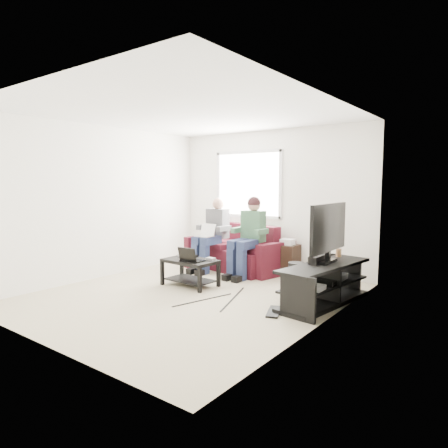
# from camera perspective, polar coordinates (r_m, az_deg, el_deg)

# --- Properties ---
(floor) EXTENTS (4.50, 4.50, 0.00)m
(floor) POSITION_cam_1_polar(r_m,az_deg,el_deg) (5.93, -4.65, -10.08)
(floor) COLOR beige
(floor) RESTS_ON ground
(ceiling) EXTENTS (4.50, 4.50, 0.00)m
(ceiling) POSITION_cam_1_polar(r_m,az_deg,el_deg) (5.78, -4.88, 15.51)
(ceiling) COLOR white
(ceiling) RESTS_ON wall_back
(wall_back) EXTENTS (4.50, 0.00, 4.50)m
(wall_back) POSITION_cam_1_polar(r_m,az_deg,el_deg) (7.54, 6.67, 3.36)
(wall_back) COLOR white
(wall_back) RESTS_ON floor
(wall_front) EXTENTS (4.50, 0.00, 4.50)m
(wall_front) POSITION_cam_1_polar(r_m,az_deg,el_deg) (4.30, -25.06, 0.87)
(wall_front) COLOR white
(wall_front) RESTS_ON floor
(wall_left) EXTENTS (0.00, 4.50, 4.50)m
(wall_left) POSITION_cam_1_polar(r_m,az_deg,el_deg) (7.20, -16.79, 3.02)
(wall_left) COLOR white
(wall_left) RESTS_ON floor
(wall_right) EXTENTS (0.00, 4.50, 4.50)m
(wall_right) POSITION_cam_1_polar(r_m,az_deg,el_deg) (4.64, 14.08, 1.59)
(wall_right) COLOR white
(wall_right) RESTS_ON floor
(window) EXTENTS (1.48, 0.04, 1.28)m
(window) POSITION_cam_1_polar(r_m,az_deg,el_deg) (7.78, 3.43, 5.68)
(window) COLOR white
(window) RESTS_ON wall_back
(sofa) EXTENTS (1.96, 1.14, 0.84)m
(sofa) POSITION_cam_1_polar(r_m,az_deg,el_deg) (7.51, 2.22, -4.20)
(sofa) COLOR #461117
(sofa) RESTS_ON floor
(person_left) EXTENTS (0.40, 0.70, 1.35)m
(person_left) POSITION_cam_1_polar(r_m,az_deg,el_deg) (7.43, -1.67, -0.99)
(person_left) COLOR navy
(person_left) RESTS_ON sofa
(person_right) EXTENTS (0.40, 0.71, 1.39)m
(person_right) POSITION_cam_1_polar(r_m,az_deg,el_deg) (6.97, 3.58, -0.96)
(person_right) COLOR navy
(person_right) RESTS_ON sofa
(laptop_silver) EXTENTS (0.39, 0.35, 0.24)m
(laptop_silver) POSITION_cam_1_polar(r_m,az_deg,el_deg) (7.27, -2.74, -1.34)
(laptop_silver) COLOR silver
(laptop_silver) RESTS_ON person_left
(coffee_table) EXTENTS (0.87, 0.55, 0.42)m
(coffee_table) POSITION_cam_1_polar(r_m,az_deg,el_deg) (6.38, -4.87, -6.06)
(coffee_table) COLOR black
(coffee_table) RESTS_ON floor
(laptop_black) EXTENTS (0.37, 0.29, 0.24)m
(laptop_black) POSITION_cam_1_polar(r_m,az_deg,el_deg) (6.20, -4.56, -4.23)
(laptop_black) COLOR black
(laptop_black) RESTS_ON coffee_table
(controller_a) EXTENTS (0.15, 0.11, 0.04)m
(controller_a) POSITION_cam_1_polar(r_m,az_deg,el_deg) (6.63, -6.01, -4.45)
(controller_a) COLOR silver
(controller_a) RESTS_ON coffee_table
(controller_b) EXTENTS (0.14, 0.10, 0.04)m
(controller_b) POSITION_cam_1_polar(r_m,az_deg,el_deg) (6.55, -4.49, -4.56)
(controller_b) COLOR black
(controller_b) RESTS_ON coffee_table
(controller_c) EXTENTS (0.14, 0.10, 0.04)m
(controller_c) POSITION_cam_1_polar(r_m,az_deg,el_deg) (6.28, -1.92, -5.01)
(controller_c) COLOR gray
(controller_c) RESTS_ON coffee_table
(tv_stand) EXTENTS (0.71, 1.71, 0.55)m
(tv_stand) POSITION_cam_1_polar(r_m,az_deg,el_deg) (5.62, 14.12, -8.59)
(tv_stand) COLOR black
(tv_stand) RESTS_ON floor
(tv) EXTENTS (0.12, 1.10, 0.81)m
(tv) POSITION_cam_1_polar(r_m,az_deg,el_deg) (5.57, 14.70, -0.76)
(tv) COLOR black
(tv) RESTS_ON tv_stand
(soundbar) EXTENTS (0.12, 0.50, 0.10)m
(soundbar) POSITION_cam_1_polar(r_m,az_deg,el_deg) (5.68, 13.49, -4.78)
(soundbar) COLOR black
(soundbar) RESTS_ON tv_stand
(drink_cup) EXTENTS (0.08, 0.08, 0.12)m
(drink_cup) POSITION_cam_1_polar(r_m,az_deg,el_deg) (6.14, 16.06, -3.96)
(drink_cup) COLOR #AE7A4B
(drink_cup) RESTS_ON tv_stand
(console_white) EXTENTS (0.30, 0.22, 0.06)m
(console_white) POSITION_cam_1_polar(r_m,az_deg,el_deg) (5.25, 12.44, -8.76)
(console_white) COLOR silver
(console_white) RESTS_ON tv_stand
(console_grey) EXTENTS (0.34, 0.26, 0.08)m
(console_grey) POSITION_cam_1_polar(r_m,az_deg,el_deg) (5.87, 15.29, -7.15)
(console_grey) COLOR gray
(console_grey) RESTS_ON tv_stand
(console_black) EXTENTS (0.38, 0.30, 0.07)m
(console_black) POSITION_cam_1_polar(r_m,az_deg,el_deg) (5.56, 13.94, -7.91)
(console_black) COLOR black
(console_black) RESTS_ON tv_stand
(subwoofer) EXTENTS (0.23, 0.23, 0.52)m
(subwoofer) POSITION_cam_1_polar(r_m,az_deg,el_deg) (5.75, 10.29, -8.00)
(subwoofer) COLOR black
(subwoofer) RESTS_ON floor
(keyboard_floor) EXTENTS (0.31, 0.47, 0.02)m
(keyboard_floor) POSITION_cam_1_polar(r_m,az_deg,el_deg) (5.19, 7.14, -12.33)
(keyboard_floor) COLOR black
(keyboard_floor) RESTS_ON floor
(end_table) EXTENTS (0.37, 0.37, 0.65)m
(end_table) POSITION_cam_1_polar(r_m,az_deg,el_deg) (7.16, 9.03, -4.96)
(end_table) COLOR black
(end_table) RESTS_ON floor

